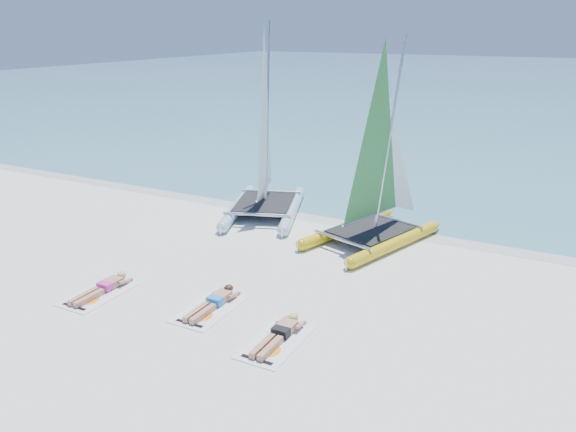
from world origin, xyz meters
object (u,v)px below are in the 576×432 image
(catamaran_yellow, at_px, (382,176))
(towel_a, at_px, (98,294))
(sunbather_a, at_px, (104,287))
(towel_c, at_px, (275,342))
(sunbather_b, at_px, (214,302))
(catamaran_blue, at_px, (264,157))
(sunbather_c, at_px, (280,333))
(towel_b, at_px, (209,309))

(catamaran_yellow, bearing_deg, towel_a, -106.79)
(sunbather_a, bearing_deg, towel_c, -1.21)
(sunbather_a, distance_m, sunbather_b, 2.90)
(sunbather_b, relative_size, towel_c, 0.93)
(sunbather_a, bearing_deg, catamaran_blue, 86.56)
(sunbather_c, bearing_deg, sunbather_a, -178.95)
(sunbather_b, height_order, sunbather_c, same)
(towel_c, relative_size, sunbather_c, 1.07)
(sunbather_a, bearing_deg, towel_b, 8.53)
(sunbather_c, bearing_deg, towel_c, -90.00)
(towel_a, height_order, sunbather_b, sunbather_b)
(catamaran_blue, bearing_deg, sunbather_a, -113.10)
(sunbather_b, distance_m, sunbather_c, 2.09)
(catamaran_yellow, distance_m, sunbather_c, 6.86)
(towel_b, relative_size, sunbather_c, 1.07)
(catamaran_blue, height_order, towel_a, catamaran_blue)
(towel_a, distance_m, sunbather_c, 4.87)
(towel_c, xyz_separation_m, sunbather_c, (0.00, 0.19, 0.11))
(towel_b, height_order, sunbather_b, sunbather_b)
(catamaran_yellow, xyz_separation_m, towel_b, (-1.92, -6.27, -1.95))
(towel_a, xyz_separation_m, towel_c, (4.86, 0.09, 0.00))
(towel_b, xyz_separation_m, towel_c, (2.02, -0.53, 0.00))
(towel_a, relative_size, sunbather_c, 1.07)
(sunbather_a, xyz_separation_m, towel_c, (4.86, -0.10, -0.11))
(towel_a, relative_size, sunbather_b, 1.07)
(sunbather_b, bearing_deg, catamaran_blue, 110.11)
(towel_a, relative_size, sunbather_a, 1.07)
(towel_a, distance_m, sunbather_b, 2.95)
(towel_a, xyz_separation_m, sunbather_a, (0.00, 0.19, 0.11))
(sunbather_b, bearing_deg, towel_a, -164.08)
(sunbather_a, relative_size, sunbather_c, 1.00)
(catamaran_blue, xyz_separation_m, sunbather_a, (-0.43, -7.18, -1.85))
(catamaran_yellow, bearing_deg, towel_c, -71.30)
(sunbather_c, bearing_deg, catamaran_yellow, 90.87)
(catamaran_blue, xyz_separation_m, towel_b, (2.40, -6.76, -1.96))
(towel_c, bearing_deg, catamaran_blue, 121.29)
(catamaran_blue, distance_m, towel_a, 7.64)
(towel_a, distance_m, towel_c, 4.86)
(catamaran_yellow, distance_m, towel_a, 8.60)
(towel_a, height_order, towel_b, same)
(catamaran_blue, height_order, catamaran_yellow, catamaran_blue)
(towel_a, distance_m, towel_b, 2.90)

